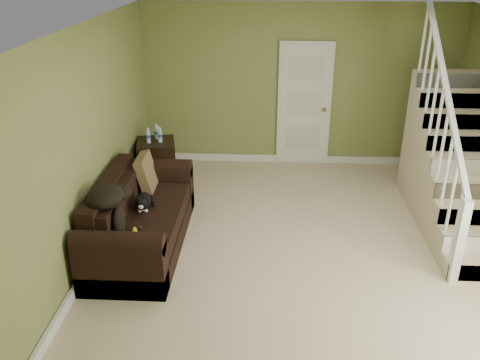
# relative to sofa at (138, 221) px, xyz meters

# --- Properties ---
(floor) EXTENTS (5.00, 5.50, 0.01)m
(floor) POSITION_rel_sofa_xyz_m (2.02, 0.04, -0.33)
(floor) COLOR tan
(floor) RESTS_ON ground
(ceiling) EXTENTS (5.00, 5.50, 0.01)m
(ceiling) POSITION_rel_sofa_xyz_m (2.02, 0.04, 2.27)
(ceiling) COLOR white
(ceiling) RESTS_ON wall_back
(wall_back) EXTENTS (5.00, 0.04, 2.60)m
(wall_back) POSITION_rel_sofa_xyz_m (2.02, 2.79, 0.97)
(wall_back) COLOR olive
(wall_back) RESTS_ON floor
(wall_front) EXTENTS (5.00, 0.04, 2.60)m
(wall_front) POSITION_rel_sofa_xyz_m (2.02, -2.71, 0.97)
(wall_front) COLOR olive
(wall_front) RESTS_ON floor
(wall_left) EXTENTS (0.04, 5.50, 2.60)m
(wall_left) POSITION_rel_sofa_xyz_m (-0.48, 0.04, 0.97)
(wall_left) COLOR olive
(wall_left) RESTS_ON floor
(baseboard_back) EXTENTS (5.00, 0.04, 0.12)m
(baseboard_back) POSITION_rel_sofa_xyz_m (2.02, 2.76, -0.27)
(baseboard_back) COLOR white
(baseboard_back) RESTS_ON floor
(baseboard_left) EXTENTS (0.04, 5.50, 0.12)m
(baseboard_left) POSITION_rel_sofa_xyz_m (-0.45, 0.04, -0.27)
(baseboard_left) COLOR white
(baseboard_left) RESTS_ON floor
(door) EXTENTS (0.86, 0.12, 2.02)m
(door) POSITION_rel_sofa_xyz_m (2.12, 2.75, 0.68)
(door) COLOR white
(door) RESTS_ON floor
(staircase) EXTENTS (1.00, 2.51, 2.82)m
(staircase) POSITION_rel_sofa_xyz_m (4.01, 1.01, 0.31)
(staircase) COLOR tan
(staircase) RESTS_ON floor
(sofa) EXTENTS (0.94, 2.18, 0.86)m
(sofa) POSITION_rel_sofa_xyz_m (0.00, 0.00, 0.00)
(sofa) COLOR black
(sofa) RESTS_ON floor
(side_table) EXTENTS (0.66, 0.66, 0.90)m
(side_table) POSITION_rel_sofa_xyz_m (-0.15, 1.85, 0.01)
(side_table) COLOR black
(side_table) RESTS_ON floor
(cat) EXTENTS (0.26, 0.51, 0.25)m
(cat) POSITION_rel_sofa_xyz_m (0.06, 0.05, 0.23)
(cat) COLOR black
(cat) RESTS_ON sofa
(banana) EXTENTS (0.11, 0.21, 0.06)m
(banana) POSITION_rel_sofa_xyz_m (0.10, -0.54, 0.17)
(banana) COLOR yellow
(banana) RESTS_ON sofa
(throw_pillow) EXTENTS (0.24, 0.49, 0.50)m
(throw_pillow) POSITION_rel_sofa_xyz_m (-0.02, 0.68, 0.33)
(throw_pillow) COLOR #4C321E
(throw_pillow) RESTS_ON sofa
(throw_blanket) EXTENTS (0.48, 0.57, 0.20)m
(throw_blanket) POSITION_rel_sofa_xyz_m (-0.19, -0.48, 0.56)
(throw_blanket) COLOR black
(throw_blanket) RESTS_ON sofa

